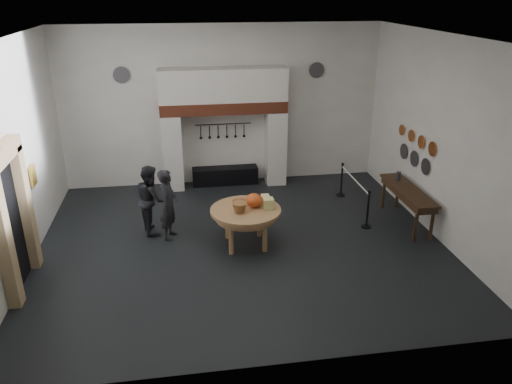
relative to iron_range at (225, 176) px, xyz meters
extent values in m
cube|color=black|center=(0.00, -3.72, -0.25)|extent=(9.00, 8.00, 0.02)
cube|color=silver|center=(0.00, -3.72, 4.25)|extent=(9.00, 8.00, 0.02)
cube|color=white|center=(0.00, 0.28, 2.00)|extent=(9.00, 0.02, 4.50)
cube|color=white|center=(0.00, -7.72, 2.00)|extent=(9.00, 0.02, 4.50)
cube|color=white|center=(-4.50, -3.72, 2.00)|extent=(0.02, 8.00, 4.50)
cube|color=white|center=(4.50, -3.72, 2.00)|extent=(0.02, 8.00, 4.50)
cube|color=silver|center=(-1.48, -0.07, 0.82)|extent=(0.55, 0.70, 2.15)
cube|color=silver|center=(1.48, -0.07, 0.82)|extent=(0.55, 0.70, 2.15)
cube|color=#9E442B|center=(0.00, -0.07, 2.06)|extent=(3.50, 0.72, 0.32)
cube|color=silver|center=(0.00, -0.07, 2.67)|extent=(3.50, 0.70, 0.90)
cube|color=black|center=(0.00, 0.00, 0.00)|extent=(1.90, 0.45, 0.50)
cylinder|color=black|center=(0.00, 0.20, 1.50)|extent=(1.60, 0.02, 0.02)
cube|color=black|center=(-4.47, -4.72, 1.00)|extent=(0.04, 1.10, 2.50)
cube|color=tan|center=(-4.38, -5.42, 1.05)|extent=(0.22, 0.30, 2.60)
cube|color=tan|center=(-4.38, -4.02, 1.05)|extent=(0.22, 0.30, 2.60)
cube|color=tan|center=(-4.38, -4.72, 2.40)|extent=(0.22, 1.70, 0.30)
cube|color=gold|center=(-4.45, -2.92, 1.35)|extent=(0.05, 0.34, 0.44)
cylinder|color=#B67C56|center=(0.09, -3.81, 0.59)|extent=(1.59, 1.59, 0.07)
ellipsoid|color=#D04B1D|center=(0.29, -3.71, 0.78)|extent=(0.36, 0.36, 0.31)
cube|color=#D9D882|center=(0.59, -3.86, 0.74)|extent=(0.22, 0.22, 0.24)
cube|color=#F8DB94|center=(0.57, -3.56, 0.72)|extent=(0.18, 0.18, 0.20)
cone|color=brown|center=(-0.06, -3.96, 0.73)|extent=(0.33, 0.33, 0.22)
ellipsoid|color=#9F5A38|center=(-0.01, -3.46, 0.69)|extent=(0.31, 0.18, 0.13)
imported|color=black|center=(-1.60, -3.18, 0.58)|extent=(0.53, 0.68, 1.66)
imported|color=black|center=(-2.00, -2.78, 0.57)|extent=(0.78, 0.91, 1.63)
cube|color=#3C2616|center=(4.10, -3.32, 0.62)|extent=(0.55, 2.20, 0.06)
cylinder|color=#48484C|center=(4.10, -2.72, 0.76)|extent=(0.12, 0.12, 0.22)
cylinder|color=#C6662D|center=(4.46, -3.52, 1.70)|extent=(0.03, 0.34, 0.34)
cylinder|color=#C6662D|center=(4.46, -2.97, 1.70)|extent=(0.03, 0.32, 0.32)
cylinder|color=#C6662D|center=(4.46, -2.42, 1.70)|extent=(0.03, 0.30, 0.30)
cylinder|color=#C6662D|center=(4.46, -1.87, 1.70)|extent=(0.03, 0.28, 0.28)
cylinder|color=#4C4C51|center=(4.46, -3.32, 1.20)|extent=(0.03, 0.40, 0.40)
cylinder|color=#4C4C51|center=(4.46, -2.72, 1.20)|extent=(0.03, 0.40, 0.40)
cylinder|color=#4C4C51|center=(4.46, -2.12, 1.20)|extent=(0.03, 0.40, 0.40)
cylinder|color=#4C4C51|center=(-2.70, 0.24, 2.95)|extent=(0.44, 0.03, 0.44)
cylinder|color=#4C4C51|center=(2.70, 0.24, 2.95)|extent=(0.44, 0.03, 0.44)
cylinder|color=black|center=(3.09, -3.40, 0.20)|extent=(0.05, 0.05, 0.90)
cylinder|color=black|center=(3.09, -1.40, 0.20)|extent=(0.05, 0.05, 0.90)
cylinder|color=beige|center=(3.09, -2.40, 0.60)|extent=(0.04, 2.00, 0.04)
camera|label=1|loc=(-1.24, -13.69, 5.16)|focal=35.00mm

